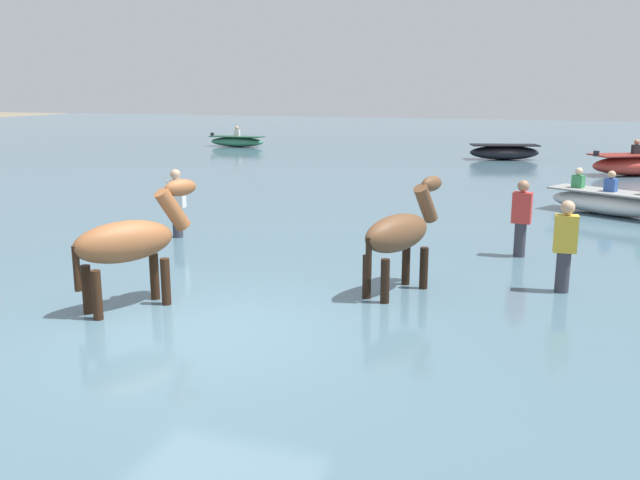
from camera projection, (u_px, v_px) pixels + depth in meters
name	position (u px, v px, depth m)	size (l,w,h in m)	color
ground_plane	(207.00, 352.00, 8.50)	(120.00, 120.00, 0.00)	#756B56
water_surface	(392.00, 207.00, 17.69)	(90.00, 90.00, 0.29)	#476675
horse_lead_bay	(400.00, 235.00, 9.79)	(0.99, 1.72, 1.90)	brown
horse_trailing_chestnut	(130.00, 244.00, 9.09)	(1.21, 1.70, 1.96)	brown
boat_far_offshore	(504.00, 152.00, 27.57)	(2.92, 1.76, 0.60)	black
boat_mid_outer	(637.00, 165.00, 22.82)	(3.37, 2.63, 1.18)	#BC382D
boat_distant_west	(610.00, 202.00, 15.88)	(2.94, 2.18, 1.02)	silver
boat_mid_channel	(237.00, 141.00, 33.36)	(2.75, 0.89, 0.99)	#337556
person_onlooker_right	(564.00, 253.00, 9.86)	(0.33, 0.22, 1.63)	#383842
person_onlooker_left	(521.00, 224.00, 11.93)	(0.34, 0.23, 1.63)	#383842
person_spectator_far	(177.00, 208.00, 13.45)	(0.34, 0.24, 1.63)	#383842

